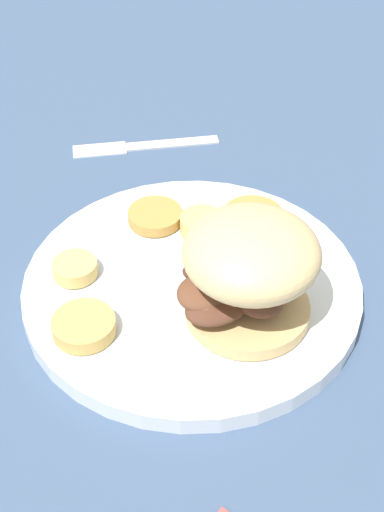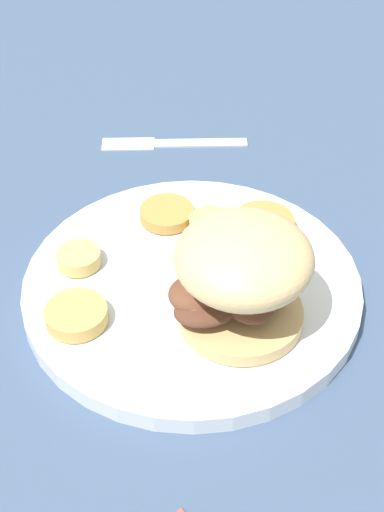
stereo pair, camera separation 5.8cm
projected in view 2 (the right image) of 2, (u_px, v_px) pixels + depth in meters
The scene contains 9 objects.
ground_plane at pixel (192, 293), 0.61m from camera, with size 4.00×4.00×0.00m, color #3D5170.
dinner_plate at pixel (192, 285), 0.60m from camera, with size 0.28×0.28×0.02m.
sandwich at pixel (239, 273), 0.53m from camera, with size 0.11×0.12×0.09m.
potato_round_0 at pixel (76, 315), 0.56m from camera, with size 0.05×0.05×0.01m, color tan.
potato_round_1 at pixel (263, 225), 0.64m from camera, with size 0.06×0.06×0.02m, color #BC8942.
potato_round_2 at pixel (167, 214), 0.66m from camera, with size 0.05×0.05×0.01m, color #BC8942.
potato_round_3 at pixel (211, 226), 0.64m from camera, with size 0.04×0.04×0.02m, color #DBB766.
potato_round_4 at pixel (79, 256), 0.61m from camera, with size 0.04×0.04×0.01m, color #DBB766.
fork at pixel (172, 143), 0.78m from camera, with size 0.05×0.16×0.00m.
Camera 2 is at (0.43, 0.08, 0.43)m, focal length 50.00 mm.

